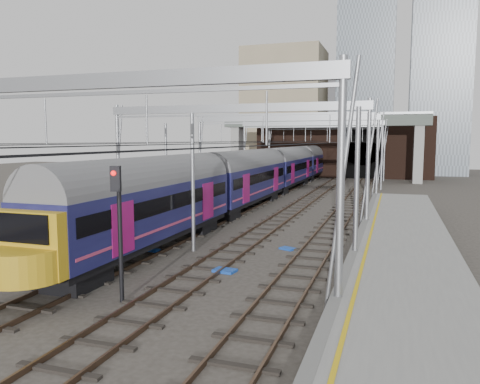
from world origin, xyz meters
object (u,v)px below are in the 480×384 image
(train_second, at_px, (261,167))
(relay_cabinet, at_px, (7,248))
(signal_near_left, at_px, (22,211))
(signal_near_centre, at_px, (119,217))
(train_main, at_px, (271,172))

(train_second, xyz_separation_m, relay_cabinet, (-1.80, -38.06, -1.80))
(signal_near_left, height_order, signal_near_centre, signal_near_centre)
(relay_cabinet, bearing_deg, signal_near_centre, -1.39)
(signal_near_left, height_order, relay_cabinet, signal_near_left)
(train_main, distance_m, signal_near_centre, 31.31)
(signal_near_left, relative_size, relay_cabinet, 3.91)
(train_main, bearing_deg, signal_near_centre, -85.03)
(train_main, height_order, train_second, train_main)
(relay_cabinet, bearing_deg, signal_near_left, -14.67)
(signal_near_centre, bearing_deg, train_main, 81.57)
(train_main, height_order, relay_cabinet, train_main)
(train_second, relative_size, relay_cabinet, 53.81)
(train_second, height_order, signal_near_centre, signal_near_centre)
(signal_near_left, relative_size, signal_near_centre, 0.91)
(train_second, xyz_separation_m, signal_near_left, (1.40, -40.35, 0.43))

